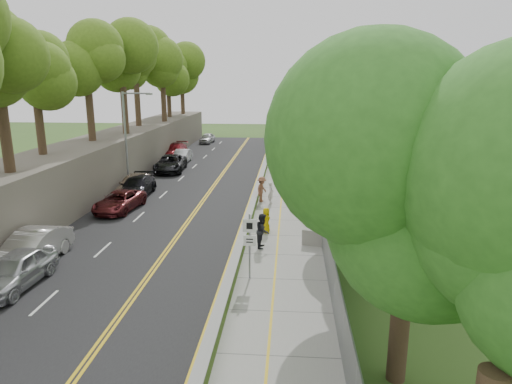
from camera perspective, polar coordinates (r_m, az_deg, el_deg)
The scene contains 26 objects.
ground at distance 24.34m, azimuth -2.63°, elevation -7.76°, with size 140.00×140.00×0.00m, color #33511E.
road at distance 39.36m, azimuth -7.81°, elevation 0.68°, with size 11.20×66.00×0.04m, color black.
sidewalk at distance 38.49m, azimuth 3.84°, elevation 0.48°, with size 4.20×66.00×0.05m, color gray.
jersey_barrier at distance 38.52m, azimuth 0.42°, elevation 0.94°, with size 0.42×66.00×0.60m, color #85E418.
rock_embankment at distance 41.43m, azimuth -18.95°, elevation 3.51°, with size 5.00×66.00×4.00m, color #595147.
chainlink_fence at distance 38.32m, azimuth 7.00°, elevation 1.84°, with size 0.04×66.00×2.00m, color slate.
trees_embankment at distance 40.65m, azimuth -19.26°, elevation 15.37°, with size 6.40×66.00×13.00m, color #527A1D, non-canonical shape.
trees_fenceside at distance 37.71m, azimuth 10.91°, elevation 10.71°, with size 7.00×66.00×14.00m, color #40892C, non-canonical shape.
streetlight at distance 39.02m, azimuth -15.69°, elevation 7.07°, with size 2.52×0.22×8.00m.
signpost at distance 20.74m, azimuth -0.81°, elevation -5.91°, with size 0.62×0.09×3.10m.
construction_barrel at distance 45.71m, azimuth 4.52°, elevation 3.32°, with size 0.61×0.61×1.00m, color orange.
concrete_block at distance 25.75m, azimuth 7.44°, elevation -5.46°, with size 1.32×0.99×0.88m, color gray.
car_0 at distance 22.96m, azimuth -27.86°, elevation -8.63°, with size 1.86×4.62×1.57m, color #ACADB1.
car_1 at distance 25.23m, azimuth -26.26°, elevation -6.34°, with size 1.77×5.08×1.68m, color silver.
car_2 at distance 33.11m, azimuth -16.72°, elevation -1.12°, with size 2.23×4.83×1.34m, color maroon.
car_3 at distance 36.90m, azimuth -14.66°, elevation 0.69°, with size 2.14×5.25×1.52m, color black.
car_4 at distance 37.36m, azimuth -15.03°, elevation 0.94°, with size 1.96×4.87×1.66m, color gray.
car_5 at distance 50.60m, azimuth -9.23°, elevation 4.45°, with size 1.49×4.27×1.41m, color silver.
car_6 at distance 45.90m, azimuth -10.65°, elevation 3.53°, with size 2.65×5.74×1.60m, color black.
car_7 at distance 53.87m, azimuth -10.16°, elevation 5.11°, with size 2.29×5.64×1.64m, color maroon.
car_8 at distance 65.67m, azimuth -6.13°, elevation 6.71°, with size 1.62×4.02×1.37m, color silver.
painter_0 at distance 27.22m, azimuth 1.27°, elevation -3.55°, with size 0.74×0.48×1.52m, color #C9A904.
painter_1 at distance 33.36m, azimuth 1.87°, elevation -0.11°, with size 0.60×0.40×1.65m, color silver.
painter_2 at distance 24.81m, azimuth 0.84°, elevation -4.86°, with size 0.92×0.72×1.90m, color black.
painter_3 at distance 33.89m, azimuth 0.74°, elevation 0.34°, with size 1.23×0.71×1.90m, color brown.
person_far at distance 48.75m, azimuth 5.68°, elevation 4.42°, with size 1.04×0.43×1.77m, color black.
Camera 1 is at (2.82, -22.42, 9.05)m, focal length 32.00 mm.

